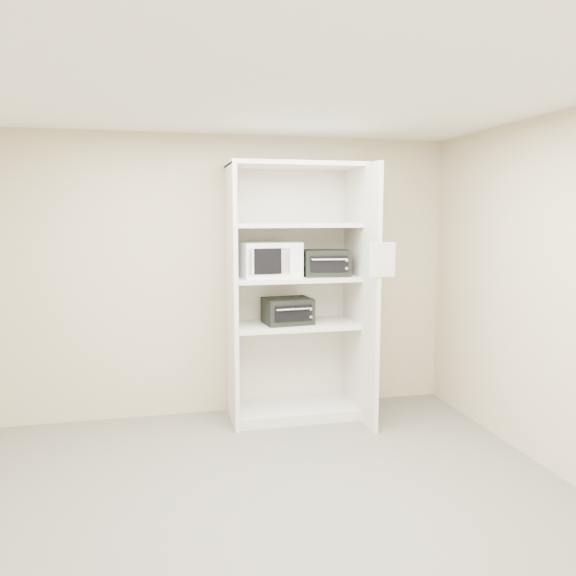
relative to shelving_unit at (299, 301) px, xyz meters
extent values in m
cube|color=#635F55|center=(-0.67, -1.70, -1.13)|extent=(4.50, 4.00, 0.01)
cube|color=white|center=(-0.67, -1.70, 1.57)|extent=(4.50, 4.00, 0.01)
cube|color=beige|center=(-0.67, 0.30, 0.22)|extent=(4.50, 0.02, 2.70)
cube|color=beige|center=(-0.67, -3.70, 0.22)|extent=(4.50, 0.02, 2.70)
cube|color=beige|center=(1.58, -1.70, 0.22)|extent=(0.02, 4.00, 2.70)
cube|color=beige|center=(-0.65, -0.02, 0.07)|extent=(0.04, 0.60, 2.40)
cube|color=beige|center=(0.55, -0.17, 0.07)|extent=(0.04, 0.90, 2.40)
cube|color=beige|center=(-0.05, 0.28, 0.07)|extent=(1.24, 0.02, 2.40)
cube|color=beige|center=(-0.05, 0.00, -1.08)|extent=(1.16, 0.56, 0.10)
cube|color=beige|center=(-0.05, 0.00, -0.23)|extent=(1.16, 0.56, 0.04)
cube|color=beige|center=(-0.05, 0.00, 0.22)|extent=(1.16, 0.56, 0.04)
cube|color=beige|center=(-0.05, 0.00, 0.72)|extent=(1.16, 0.56, 0.04)
cube|color=beige|center=(-0.05, 0.00, 1.27)|extent=(1.24, 0.60, 0.04)
cube|color=white|center=(-0.29, 0.01, 0.40)|extent=(0.57, 0.45, 0.32)
cube|color=black|center=(0.25, -0.04, 0.36)|extent=(0.46, 0.36, 0.25)
cube|color=black|center=(-0.12, -0.02, -0.09)|extent=(0.47, 0.37, 0.24)
cube|color=white|center=(0.58, -0.63, 0.43)|extent=(0.23, 0.01, 0.29)
camera|label=1|loc=(-1.29, -5.12, 0.81)|focal=35.00mm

